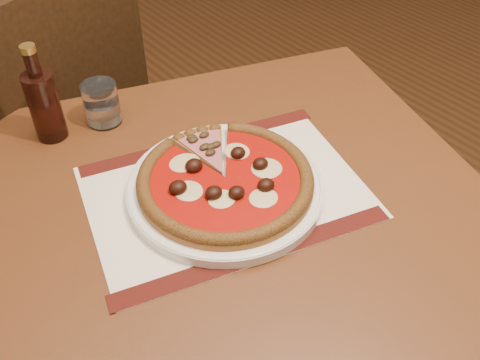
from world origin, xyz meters
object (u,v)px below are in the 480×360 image
Objects in this scene: chair_far at (53,130)px; bottle at (44,103)px; water_glass at (102,104)px; pizza at (225,179)px; table at (247,240)px; plate at (226,188)px.

chair_far is 0.42m from bottle.
water_glass is at bearing 74.36° from chair_far.
pizza is 0.37m from bottle.
water_glass is at bearing 101.32° from pizza.
bottle is at bearing 56.21° from chair_far.
table is at bearing -76.99° from water_glass.
chair_far is 2.93× the size of plate.
table is 0.68m from chair_far.
pizza is at bearing 78.59° from chair_far.
plate is 0.31m from water_glass.
plate is at bearing -63.92° from bottle.
table is at bearing -64.14° from plate.
plate is 0.37m from bottle.
bottle reaches higher than plate.
chair_far reaches higher than plate.
chair_far is at bearing 92.75° from water_glass.
water_glass is 0.11m from bottle.
chair_far is at bearing 96.98° from pizza.
chair_far is 5.09× the size of bottle.
plate reaches higher than table.
plate is 1.74× the size of bottle.
pizza is 0.31m from water_glass.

